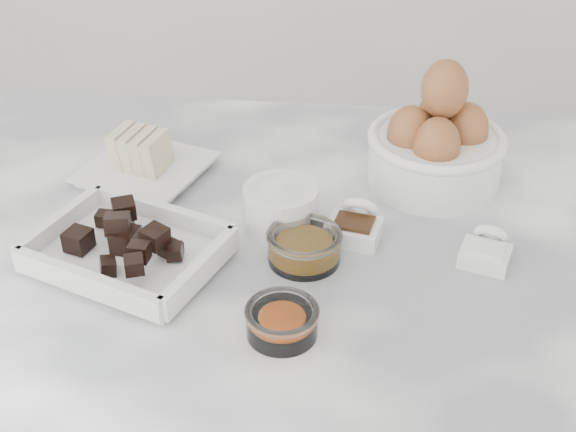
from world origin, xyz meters
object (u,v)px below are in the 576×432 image
object	(u,v)px
chocolate_dish	(127,245)
sugar_ramekin	(281,206)
zest_bowl	(282,320)
vanilla_spoon	(355,225)
butter_plate	(143,161)
salt_spoon	(486,250)
honey_bowl	(304,246)
egg_bowl	(436,145)

from	to	relation	value
chocolate_dish	sugar_ramekin	distance (m)	0.18
zest_bowl	vanilla_spoon	size ratio (longest dim) A/B	0.91
butter_plate	salt_spoon	xyz separation A→B (m)	(0.43, -0.15, -0.01)
vanilla_spoon	salt_spoon	xyz separation A→B (m)	(0.15, -0.03, -0.00)
chocolate_dish	vanilla_spoon	size ratio (longest dim) A/B	2.96
sugar_ramekin	zest_bowl	world-z (taller)	sugar_ramekin
butter_plate	honey_bowl	bearing A→B (deg)	-36.25
butter_plate	honey_bowl	size ratio (longest dim) A/B	2.17
honey_bowl	salt_spoon	distance (m)	0.20
sugar_ramekin	chocolate_dish	bearing A→B (deg)	-151.78
chocolate_dish	honey_bowl	world-z (taller)	chocolate_dish
honey_bowl	vanilla_spoon	world-z (taller)	vanilla_spoon
chocolate_dish	honey_bowl	xyz separation A→B (m)	(0.20, 0.02, -0.00)
egg_bowl	honey_bowl	bearing A→B (deg)	-129.65
chocolate_dish	egg_bowl	bearing A→B (deg)	30.68
sugar_ramekin	zest_bowl	distance (m)	0.19
butter_plate	vanilla_spoon	world-z (taller)	butter_plate
butter_plate	vanilla_spoon	bearing A→B (deg)	-21.79
honey_bowl	salt_spoon	world-z (taller)	salt_spoon
chocolate_dish	salt_spoon	bearing A→B (deg)	6.02
vanilla_spoon	sugar_ramekin	bearing A→B (deg)	172.29
honey_bowl	zest_bowl	xyz separation A→B (m)	(-0.01, -0.12, -0.00)
butter_plate	salt_spoon	bearing A→B (deg)	-18.74
sugar_ramekin	salt_spoon	world-z (taller)	sugar_ramekin
chocolate_dish	sugar_ramekin	world-z (taller)	chocolate_dish
chocolate_dish	butter_plate	xyz separation A→B (m)	(-0.03, 0.19, -0.00)
chocolate_dish	vanilla_spoon	distance (m)	0.26
egg_bowl	honey_bowl	xyz separation A→B (m)	(-0.15, -0.18, -0.04)
zest_bowl	salt_spoon	xyz separation A→B (m)	(0.22, 0.14, -0.00)
egg_bowl	butter_plate	bearing A→B (deg)	-177.11
butter_plate	zest_bowl	size ratio (longest dim) A/B	2.47
sugar_ramekin	salt_spoon	size ratio (longest dim) A/B	1.16
butter_plate	honey_bowl	world-z (taller)	butter_plate
butter_plate	egg_bowl	size ratio (longest dim) A/B	1.06
butter_plate	egg_bowl	distance (m)	0.38
sugar_ramekin	zest_bowl	bearing A→B (deg)	-83.65
butter_plate	sugar_ramekin	xyz separation A→B (m)	(0.19, -0.10, 0.01)
butter_plate	zest_bowl	distance (m)	0.36
egg_bowl	zest_bowl	bearing A→B (deg)	-118.14
butter_plate	salt_spoon	distance (m)	0.45
chocolate_dish	vanilla_spoon	bearing A→B (deg)	16.65
sugar_ramekin	egg_bowl	world-z (taller)	egg_bowl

